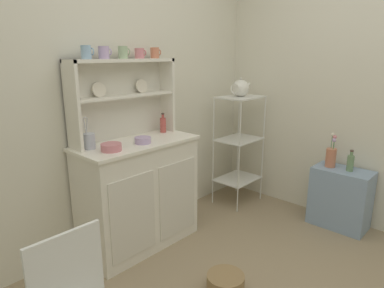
% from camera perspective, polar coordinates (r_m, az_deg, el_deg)
% --- Properties ---
extents(wall_back, '(3.84, 0.05, 2.50)m').
position_cam_1_polar(wall_back, '(2.72, -13.72, 9.12)').
color(wall_back, silver).
rests_on(wall_back, ground).
extents(hutch_cabinet, '(0.95, 0.45, 0.86)m').
position_cam_1_polar(hutch_cabinet, '(2.74, -8.91, -8.11)').
color(hutch_cabinet, white).
rests_on(hutch_cabinet, ground).
extents(hutch_shelf_unit, '(0.88, 0.18, 0.61)m').
position_cam_1_polar(hutch_shelf_unit, '(2.67, -11.77, 8.49)').
color(hutch_shelf_unit, silver).
rests_on(hutch_shelf_unit, hutch_cabinet).
extents(bakers_rack, '(0.44, 0.33, 1.10)m').
position_cam_1_polar(bakers_rack, '(3.45, 7.89, 0.96)').
color(bakers_rack, silver).
rests_on(bakers_rack, ground).
extents(side_shelf_blue, '(0.28, 0.48, 0.53)m').
position_cam_1_polar(side_shelf_blue, '(3.32, 23.66, -8.33)').
color(side_shelf_blue, '#849EBC').
rests_on(side_shelf_blue, ground).
extents(floor_basket, '(0.25, 0.25, 0.12)m').
position_cam_1_polar(floor_basket, '(2.39, 5.66, -22.31)').
color(floor_basket, '#93754C').
rests_on(floor_basket, ground).
extents(cup_sky_0, '(0.08, 0.07, 0.09)m').
position_cam_1_polar(cup_sky_0, '(2.46, -17.35, 14.53)').
color(cup_sky_0, '#8EB2D1').
rests_on(cup_sky_0, hutch_shelf_unit).
extents(cup_lilac_1, '(0.09, 0.08, 0.09)m').
position_cam_1_polar(cup_lilac_1, '(2.53, -14.60, 14.68)').
color(cup_lilac_1, '#B79ECC').
rests_on(cup_lilac_1, hutch_shelf_unit).
extents(cup_sage_2, '(0.08, 0.07, 0.09)m').
position_cam_1_polar(cup_sage_2, '(2.62, -11.51, 14.88)').
color(cup_sage_2, '#9EB78E').
rests_on(cup_sage_2, hutch_shelf_unit).
extents(cup_rose_3, '(0.09, 0.07, 0.08)m').
position_cam_1_polar(cup_rose_3, '(2.71, -8.80, 14.85)').
color(cup_rose_3, '#D17A84').
rests_on(cup_rose_3, hutch_shelf_unit).
extents(cup_terracotta_4, '(0.08, 0.07, 0.08)m').
position_cam_1_polar(cup_terracotta_4, '(2.81, -6.25, 15.00)').
color(cup_terracotta_4, '#C67556').
rests_on(cup_terracotta_4, hutch_shelf_unit).
extents(bowl_mixing_large, '(0.14, 0.14, 0.05)m').
position_cam_1_polar(bowl_mixing_large, '(2.38, -13.44, -0.52)').
color(bowl_mixing_large, '#D17A84').
rests_on(bowl_mixing_large, hutch_cabinet).
extents(bowl_floral_medium, '(0.12, 0.12, 0.05)m').
position_cam_1_polar(bowl_floral_medium, '(2.54, -8.29, 0.64)').
color(bowl_floral_medium, '#B79ECC').
rests_on(bowl_floral_medium, hutch_cabinet).
extents(jam_bottle, '(0.05, 0.05, 0.16)m').
position_cam_1_polar(jam_bottle, '(2.87, -4.90, 3.30)').
color(jam_bottle, '#B74C47').
rests_on(jam_bottle, hutch_cabinet).
extents(utensil_jar, '(0.08, 0.08, 0.23)m').
position_cam_1_polar(utensil_jar, '(2.46, -16.89, 0.53)').
color(utensil_jar, '#B2B7C6').
rests_on(utensil_jar, hutch_cabinet).
extents(porcelain_teapot, '(0.25, 0.16, 0.19)m').
position_cam_1_polar(porcelain_teapot, '(3.36, 8.18, 9.30)').
color(porcelain_teapot, white).
rests_on(porcelain_teapot, bakers_rack).
extents(flower_vase, '(0.09, 0.09, 0.31)m').
position_cam_1_polar(flower_vase, '(3.24, 22.36, -1.88)').
color(flower_vase, '#C67556').
rests_on(flower_vase, side_shelf_blue).
extents(oil_bottle, '(0.06, 0.06, 0.19)m').
position_cam_1_polar(oil_bottle, '(3.19, 25.11, -2.85)').
color(oil_bottle, '#6B8C60').
rests_on(oil_bottle, side_shelf_blue).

